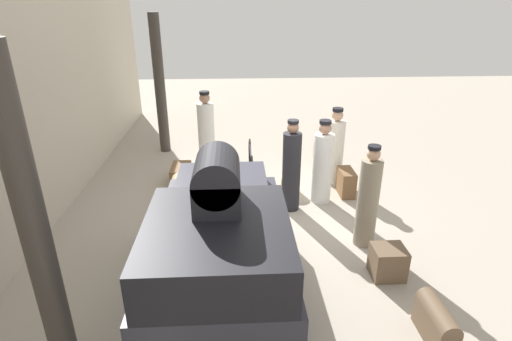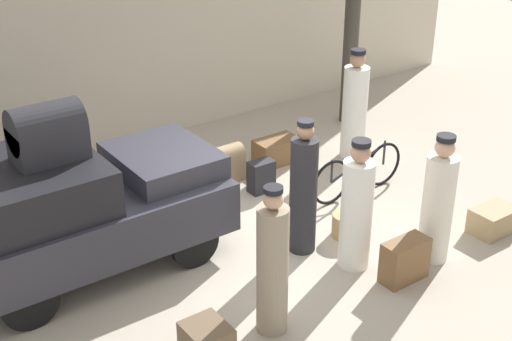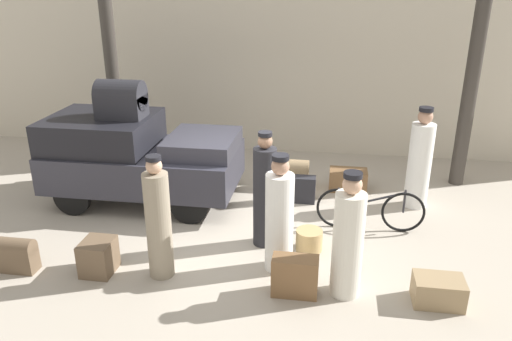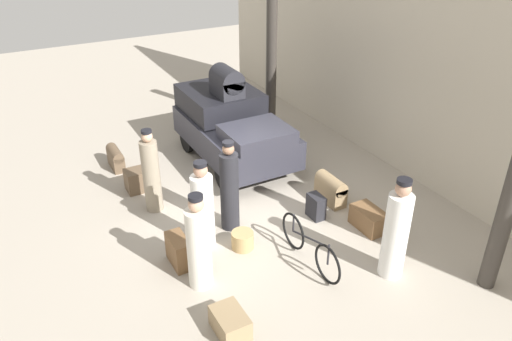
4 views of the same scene
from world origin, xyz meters
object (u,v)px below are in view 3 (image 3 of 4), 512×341
at_px(bicycle, 370,210).
at_px(porter_with_bicycle, 279,219).
at_px(trunk_umber_medium, 438,291).
at_px(trunk_on_truck_roof, 121,100).
at_px(porter_standing_middle, 420,162).
at_px(suitcase_small_leather, 98,257).
at_px(suitcase_black_upright, 348,180).
at_px(porter_carrying_trunk, 158,222).
at_px(trunk_barrel_dark, 289,173).
at_px(trunk_wicker_pale, 295,276).
at_px(wicker_basket, 309,240).
at_px(porter_lifting_near_truck, 348,241).
at_px(suitcase_tan_flat, 305,189).
at_px(trunk_large_brown, 11,253).
at_px(truck, 138,155).
at_px(conductor_in_dark_uniform, 265,194).

relative_size(bicycle, porter_with_bicycle, 1.01).
distance_m(trunk_umber_medium, trunk_on_truck_roof, 6.02).
distance_m(porter_standing_middle, suitcase_small_leather, 5.66).
bearing_deg(trunk_umber_medium, suitcase_black_upright, 107.22).
height_order(porter_with_bicycle, porter_carrying_trunk, porter_carrying_trunk).
relative_size(trunk_barrel_dark, trunk_wicker_pale, 1.24).
height_order(wicker_basket, suitcase_black_upright, suitcase_black_upright).
relative_size(wicker_basket, porter_lifting_near_truck, 0.24).
height_order(suitcase_black_upright, trunk_on_truck_roof, trunk_on_truck_roof).
bearing_deg(wicker_basket, porter_carrying_trunk, -153.74).
distance_m(bicycle, suitcase_black_upright, 1.65).
distance_m(trunk_wicker_pale, suitcase_tan_flat, 2.93).
xyz_separation_m(porter_with_bicycle, suitcase_tan_flat, (0.23, 2.33, -0.55)).
relative_size(porter_with_bicycle, trunk_on_truck_roof, 2.14).
height_order(wicker_basket, trunk_large_brown, trunk_large_brown).
bearing_deg(truck, conductor_in_dark_uniform, -27.20).
relative_size(porter_standing_middle, suitcase_small_leather, 3.77).
bearing_deg(porter_lifting_near_truck, conductor_in_dark_uniform, 137.12).
bearing_deg(wicker_basket, suitcase_black_upright, 75.53).
bearing_deg(porter_lifting_near_truck, porter_carrying_trunk, 178.75).
bearing_deg(suitcase_small_leather, trunk_large_brown, -173.53).
height_order(trunk_wicker_pale, suitcase_black_upright, trunk_wicker_pale).
bearing_deg(wicker_basket, trunk_umber_medium, -32.48).
distance_m(porter_standing_middle, trunk_barrel_dark, 2.47).
xyz_separation_m(truck, trunk_wicker_pale, (3.13, -2.59, -0.60)).
bearing_deg(bicycle, trunk_on_truck_roof, 172.47).
height_order(porter_carrying_trunk, suitcase_small_leather, porter_carrying_trunk).
bearing_deg(trunk_umber_medium, trunk_on_truck_roof, 154.28).
relative_size(conductor_in_dark_uniform, trunk_umber_medium, 2.91).
relative_size(porter_standing_middle, suitcase_black_upright, 2.54).
bearing_deg(trunk_on_truck_roof, truck, -0.00).
bearing_deg(trunk_large_brown, trunk_umber_medium, 1.24).
xyz_separation_m(wicker_basket, trunk_barrel_dark, (-0.52, 2.36, 0.15)).
distance_m(porter_with_bicycle, suitcase_small_leather, 2.63).
xyz_separation_m(trunk_umber_medium, suitcase_black_upright, (-1.09, 3.53, 0.03)).
bearing_deg(porter_with_bicycle, trunk_on_truck_roof, 147.07).
xyz_separation_m(porter_with_bicycle, trunk_umber_medium, (2.13, -0.52, -0.62)).
xyz_separation_m(wicker_basket, trunk_wicker_pale, (-0.13, -1.18, 0.11)).
relative_size(porter_carrying_trunk, trunk_on_truck_roof, 2.20).
bearing_deg(wicker_basket, conductor_in_dark_uniform, 172.07).
xyz_separation_m(conductor_in_dark_uniform, suitcase_small_leather, (-2.22, -1.18, -0.61)).
distance_m(suitcase_small_leather, trunk_large_brown, 1.26).
bearing_deg(porter_carrying_trunk, wicker_basket, 26.26).
bearing_deg(porter_carrying_trunk, trunk_large_brown, -174.05).
bearing_deg(bicycle, wicker_basket, -139.25).
distance_m(truck, suitcase_black_upright, 4.07).
bearing_deg(porter_with_bicycle, conductor_in_dark_uniform, 113.94).
xyz_separation_m(truck, trunk_large_brown, (-0.92, -2.63, -0.61)).
relative_size(porter_with_bicycle, suitcase_small_leather, 3.53).
bearing_deg(bicycle, suitcase_small_leather, -153.88).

